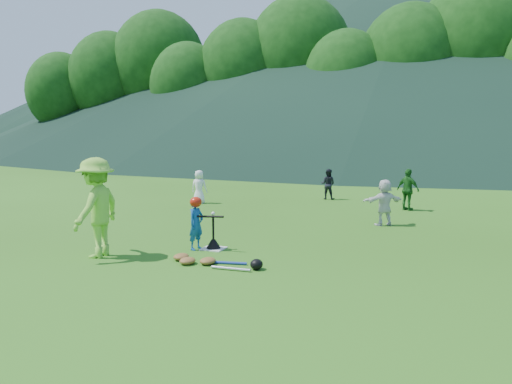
% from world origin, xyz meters
% --- Properties ---
extents(ground, '(120.00, 120.00, 0.00)m').
position_xyz_m(ground, '(0.00, 0.00, 0.00)').
color(ground, '#2C5914').
rests_on(ground, ground).
extents(home_plate, '(0.45, 0.45, 0.02)m').
position_xyz_m(home_plate, '(0.00, 0.00, 0.01)').
color(home_plate, silver).
rests_on(home_plate, ground).
extents(baseball, '(0.08, 0.08, 0.08)m').
position_xyz_m(baseball, '(0.00, 0.00, 0.74)').
color(baseball, white).
rests_on(baseball, batting_tee).
extents(batter_child, '(0.33, 0.43, 1.06)m').
position_xyz_m(batter_child, '(-0.31, -0.15, 0.53)').
color(batter_child, '#154E91').
rests_on(batter_child, ground).
extents(adult_coach, '(0.79, 1.28, 1.91)m').
position_xyz_m(adult_coach, '(-1.82, -1.34, 0.95)').
color(adult_coach, '#82CE3C').
rests_on(adult_coach, ground).
extents(fielder_a, '(0.57, 0.39, 1.12)m').
position_xyz_m(fielder_a, '(-3.32, 5.91, 0.56)').
color(fielder_a, white).
rests_on(fielder_a, ground).
extents(fielder_b, '(0.56, 0.45, 1.09)m').
position_xyz_m(fielder_b, '(0.54, 8.41, 0.54)').
color(fielder_b, black).
rests_on(fielder_b, ground).
extents(fielder_c, '(0.81, 0.65, 1.28)m').
position_xyz_m(fielder_c, '(3.39, 6.74, 0.64)').
color(fielder_c, '#1C5F1D').
rests_on(fielder_c, ground).
extents(fielder_d, '(1.10, 0.95, 1.19)m').
position_xyz_m(fielder_d, '(2.98, 3.93, 0.60)').
color(fielder_d, silver).
rests_on(fielder_d, ground).
extents(batting_tee, '(0.30, 0.30, 0.68)m').
position_xyz_m(batting_tee, '(0.00, 0.00, 0.13)').
color(batting_tee, black).
rests_on(batting_tee, home_plate).
extents(batter_gear, '(0.73, 0.26, 0.42)m').
position_xyz_m(batter_gear, '(-0.29, -0.15, 0.96)').
color(batter_gear, '#B51D0C').
rests_on(batter_gear, ground).
extents(equipment_pile, '(1.80, 0.56, 0.19)m').
position_xyz_m(equipment_pile, '(0.42, -1.13, 0.07)').
color(equipment_pile, olive).
rests_on(equipment_pile, ground).
extents(outfield_fence, '(70.07, 0.08, 1.33)m').
position_xyz_m(outfield_fence, '(0.00, 28.00, 0.70)').
color(outfield_fence, gray).
rests_on(outfield_fence, ground).
extents(tree_line, '(70.04, 11.40, 14.82)m').
position_xyz_m(tree_line, '(0.20, 33.83, 8.21)').
color(tree_line, '#382314').
rests_on(tree_line, ground).
extents(distant_hills, '(155.00, 140.00, 32.00)m').
position_xyz_m(distant_hills, '(-7.63, 81.81, 14.98)').
color(distant_hills, black).
rests_on(distant_hills, ground).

